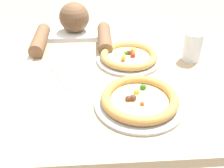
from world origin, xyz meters
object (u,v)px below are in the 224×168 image
fork (60,79)px  pizza_near (139,100)px  pizza_far (129,57)px  diner_seated (79,77)px  water_cup_clear (193,46)px

fork → pizza_near: bearing=-32.0°
pizza_far → diner_seated: bearing=124.0°
pizza_far → fork: bearing=-154.9°
pizza_near → pizza_far: 0.33m
water_cup_clear → fork: size_ratio=0.71×
diner_seated → fork: bearing=-93.5°
pizza_far → diner_seated: size_ratio=0.34×
water_cup_clear → fork: bearing=-167.4°
pizza_near → fork: (-0.31, 0.19, -0.02)m
pizza_far → fork: size_ratio=1.62×
pizza_far → water_cup_clear: water_cup_clear is taller
pizza_near → fork: 0.36m
pizza_far → diner_seated: (-0.27, 0.40, -0.36)m
pizza_far → fork: pizza_far is taller
pizza_near → fork: bearing=148.0°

